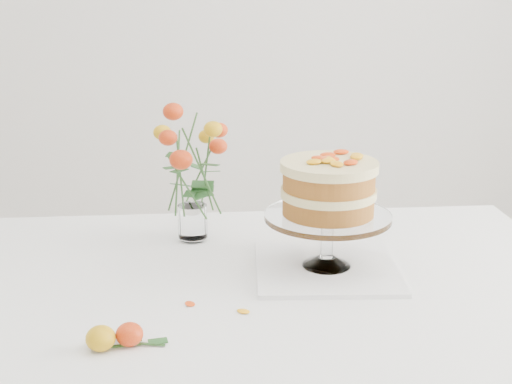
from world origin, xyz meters
TOP-DOWN VIEW (x-y plane):
  - table at (0.00, 0.00)m, footprint 1.43×0.93m
  - napkin at (0.17, 0.05)m, footprint 0.32×0.32m
  - cake_stand at (0.17, 0.05)m, footprint 0.27×0.27m
  - rose_vase at (-0.11, 0.26)m, footprint 0.29×0.29m
  - loose_rose_near at (-0.27, -0.26)m, footprint 0.09×0.05m
  - loose_rose_far at (-0.22, -0.25)m, footprint 0.08×0.05m
  - stray_petal_a at (-0.12, -0.10)m, footprint 0.03×0.02m
  - stray_petal_b at (-0.02, -0.14)m, footprint 0.03×0.02m

SIDE VIEW (x-z plane):
  - table at x=0.00m, z-range 0.30..1.05m
  - stray_petal_a at x=-0.12m, z-range 0.76..0.76m
  - stray_petal_b at x=-0.02m, z-range 0.76..0.76m
  - napkin at x=0.17m, z-range 0.76..0.77m
  - loose_rose_far at x=-0.22m, z-range 0.76..0.80m
  - loose_rose_near at x=-0.27m, z-range 0.76..0.80m
  - cake_stand at x=0.17m, z-range 0.81..1.05m
  - rose_vase at x=-0.11m, z-range 0.79..1.13m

